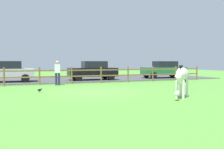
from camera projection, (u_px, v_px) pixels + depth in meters
ground_plane at (94, 92)px, 12.67m from camera, size 60.00×60.00×0.00m
parking_asphalt at (63, 79)px, 21.33m from camera, size 28.00×7.40×0.05m
paddock_fence at (72, 74)px, 17.26m from camera, size 21.91×0.11×1.20m
zebra at (182, 76)px, 10.59m from camera, size 1.56×1.44×1.41m
crow_on_grass at (40, 90)px, 12.50m from camera, size 0.21×0.10×0.20m
parked_car_black at (93, 70)px, 20.49m from camera, size 4.07×2.01×1.56m
parked_car_silver at (7, 71)px, 18.29m from camera, size 4.05×1.98×1.56m
parked_car_green at (164, 69)px, 23.03m from camera, size 4.18×2.28×1.56m
visitor_near_fence at (57, 72)px, 16.26m from camera, size 0.40×0.29×1.64m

